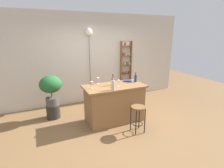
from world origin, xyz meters
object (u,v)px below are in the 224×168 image
object	(u,v)px
potted_plant	(51,87)
bottle_vinegar	(113,81)
bottle_wine_red	(135,78)
bottle_olive_oil	(113,85)
wine_glass_left	(92,83)
plant_stool	(53,111)
wine_glass_center	(98,79)
bar_stool	(138,113)
wine_glass_right	(119,82)
cookbook	(127,81)
pendant_globe_light	(89,33)
spice_shelf	(126,68)

from	to	relation	value
potted_plant	bottle_vinegar	bearing A→B (deg)	-27.67
bottle_wine_red	bottle_vinegar	size ratio (longest dim) A/B	0.92
bottle_olive_oil	wine_glass_left	xyz separation A→B (m)	(-0.40, 0.32, -0.00)
plant_stool	bottle_vinegar	bearing A→B (deg)	-27.67
plant_stool	wine_glass_center	size ratio (longest dim) A/B	2.19
potted_plant	wine_glass_left	xyz separation A→B (m)	(0.86, -0.77, 0.19)
bar_stool	bottle_wine_red	bearing A→B (deg)	63.37
bottle_olive_oil	wine_glass_center	bearing A→B (deg)	103.08
bottle_wine_red	wine_glass_center	world-z (taller)	bottle_wine_red
bottle_wine_red	wine_glass_right	distance (m)	0.63
bottle_vinegar	bottle_olive_oil	xyz separation A→B (m)	(-0.15, -0.35, 0.02)
cookbook	pendant_globe_light	xyz separation A→B (m)	(-0.63, 1.33, 1.23)
spice_shelf	bottle_olive_oil	world-z (taller)	spice_shelf
bar_stool	wine_glass_left	xyz separation A→B (m)	(-0.82, 0.74, 0.60)
bar_stool	wine_glass_right	bearing A→B (deg)	107.82
wine_glass_center	pendant_globe_light	world-z (taller)	pendant_globe_light
spice_shelf	potted_plant	size ratio (longest dim) A/B	2.42
wine_glass_left	bottle_olive_oil	bearing A→B (deg)	-38.90
wine_glass_center	wine_glass_right	xyz separation A→B (m)	(0.37, -0.43, 0.00)
bottle_wine_red	wine_glass_left	size ratio (longest dim) A/B	1.56
spice_shelf	bottle_vinegar	xyz separation A→B (m)	(-1.17, -1.47, 0.01)
wine_glass_right	wine_glass_center	bearing A→B (deg)	130.71
wine_glass_left	pendant_globe_light	world-z (taller)	pendant_globe_light
plant_stool	wine_glass_center	bearing A→B (deg)	-23.26
bar_stool	pendant_globe_light	size ratio (longest dim) A/B	0.27
bar_stool	potted_plant	world-z (taller)	potted_plant
pendant_globe_light	spice_shelf	bearing A→B (deg)	-0.90
wine_glass_right	pendant_globe_light	world-z (taller)	pendant_globe_light
bottle_olive_oil	wine_glass_left	world-z (taller)	bottle_olive_oil
bottle_vinegar	bottle_wine_red	bearing A→B (deg)	3.21
wine_glass_left	wine_glass_center	world-z (taller)	same
plant_stool	pendant_globe_light	size ratio (longest dim) A/B	0.15
wine_glass_left	potted_plant	bearing A→B (deg)	138.10
spice_shelf	wine_glass_center	size ratio (longest dim) A/B	11.82
bar_stool	potted_plant	distance (m)	2.29
wine_glass_right	potted_plant	bearing A→B (deg)	148.54
bottle_olive_oil	wine_glass_right	world-z (taller)	bottle_olive_oil
potted_plant	cookbook	size ratio (longest dim) A/B	3.82
bar_stool	wine_glass_center	world-z (taller)	wine_glass_center
potted_plant	spice_shelf	bearing A→B (deg)	15.89
bottle_wine_red	bottle_olive_oil	bearing A→B (deg)	-154.67
bar_stool	wine_glass_center	xyz separation A→B (m)	(-0.56, 1.03, 0.60)
potted_plant	cookbook	world-z (taller)	potted_plant
potted_plant	wine_glass_right	world-z (taller)	potted_plant
potted_plant	plant_stool	bearing A→B (deg)	0.00
bar_stool	wine_glass_right	world-z (taller)	wine_glass_right
potted_plant	bottle_olive_oil	distance (m)	1.68
plant_stool	wine_glass_right	xyz separation A→B (m)	(1.48, -0.91, 0.88)
bottle_vinegar	wine_glass_left	xyz separation A→B (m)	(-0.55, -0.03, 0.01)
bottle_vinegar	wine_glass_center	size ratio (longest dim) A/B	1.69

